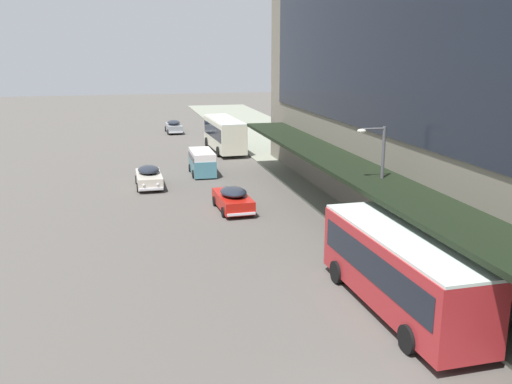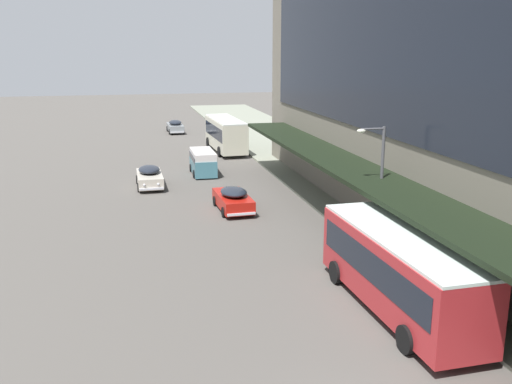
# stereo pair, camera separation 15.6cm
# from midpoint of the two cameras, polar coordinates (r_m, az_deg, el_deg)

# --- Properties ---
(transit_bus_kerbside_front) EXTENTS (2.87, 9.57, 3.15)m
(transit_bus_kerbside_front) POSITION_cam_midpoint_polar(r_m,az_deg,el_deg) (22.78, 13.98, -7.36)
(transit_bus_kerbside_front) COLOR #AB262A
(transit_bus_kerbside_front) RESTS_ON ground
(transit_bus_kerbside_rear) EXTENTS (2.93, 9.24, 3.27)m
(transit_bus_kerbside_rear) POSITION_cam_midpoint_polar(r_m,az_deg,el_deg) (57.01, -3.26, 5.94)
(transit_bus_kerbside_rear) COLOR beige
(transit_bus_kerbside_rear) RESTS_ON ground
(sedan_second_near) EXTENTS (1.95, 4.52, 1.56)m
(sedan_second_near) POSITION_cam_midpoint_polar(r_m,az_deg,el_deg) (43.01, -10.76, 1.51)
(sedan_second_near) COLOR beige
(sedan_second_near) RESTS_ON ground
(sedan_lead_near) EXTENTS (2.10, 4.63, 1.54)m
(sedan_lead_near) POSITION_cam_midpoint_polar(r_m,az_deg,el_deg) (36.09, -2.45, -0.69)
(sedan_lead_near) COLOR #B31810
(sedan_lead_near) RESTS_ON ground
(sedan_second_mid) EXTENTS (1.91, 4.80, 1.56)m
(sedan_second_mid) POSITION_cam_midpoint_polar(r_m,az_deg,el_deg) (70.68, -8.30, 6.51)
(sedan_second_mid) COLOR gray
(sedan_second_mid) RESTS_ON ground
(vw_van) EXTENTS (1.95, 4.57, 1.96)m
(vw_van) POSITION_cam_midpoint_polar(r_m,az_deg,el_deg) (46.77, -5.53, 3.11)
(vw_van) COLOR teal
(vw_van) RESTS_ON ground
(street_lamp) EXTENTS (1.50, 0.28, 6.19)m
(street_lamp) POSITION_cam_midpoint_polar(r_m,az_deg,el_deg) (28.88, 12.00, 1.42)
(street_lamp) COLOR #4C4C51
(street_lamp) RESTS_ON sidewalk_kerb
(fire_hydrant) EXTENTS (0.20, 0.40, 0.70)m
(fire_hydrant) POSITION_cam_midpoint_polar(r_m,az_deg,el_deg) (30.30, 10.90, -4.41)
(fire_hydrant) COLOR red
(fire_hydrant) RESTS_ON sidewalk_kerb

